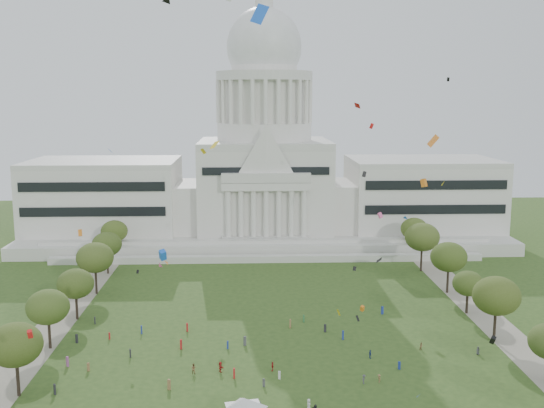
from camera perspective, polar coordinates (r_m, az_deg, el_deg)
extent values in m
plane|color=#304B1C|center=(114.87, 0.88, -15.77)|extent=(400.00, 400.00, 0.00)
cube|color=beige|center=(223.71, -0.68, -2.54)|extent=(160.00, 60.00, 4.00)
cube|color=beige|center=(191.84, -0.42, -4.92)|extent=(130.00, 3.00, 2.00)
cube|color=beige|center=(199.23, -0.49, -3.92)|extent=(140.00, 3.00, 5.00)
cube|color=silver|center=(225.72, -14.78, 0.60)|extent=(50.00, 34.00, 22.00)
cube|color=silver|center=(228.45, 13.25, 0.77)|extent=(50.00, 34.00, 22.00)
cube|color=silver|center=(219.82, -7.72, -0.19)|extent=(12.00, 26.00, 16.00)
cube|color=silver|center=(221.19, 6.34, -0.10)|extent=(12.00, 26.00, 16.00)
cube|color=silver|center=(219.88, -0.68, 1.48)|extent=(44.00, 38.00, 28.00)
cube|color=silver|center=(199.64, -0.53, 1.57)|extent=(28.00, 3.00, 2.40)
cube|color=black|center=(208.88, -15.81, 0.40)|extent=(46.00, 0.40, 11.00)
cube|color=black|center=(211.82, 14.49, 0.58)|extent=(46.00, 0.40, 11.00)
cylinder|color=silver|center=(217.96, -0.69, 6.54)|extent=(32.00, 32.00, 6.00)
cylinder|color=silver|center=(217.64, -0.70, 9.17)|extent=(28.00, 28.00, 14.00)
cylinder|color=beige|center=(217.73, -0.70, 11.40)|extent=(32.40, 32.40, 3.00)
cylinder|color=silver|center=(217.96, -0.70, 12.85)|extent=(22.00, 22.00, 8.00)
ellipsoid|color=silver|center=(218.22, -0.71, 13.90)|extent=(25.00, 25.00, 26.20)
cylinder|color=silver|center=(219.62, -0.71, 17.41)|extent=(6.00, 6.00, 5.00)
cube|color=gray|center=(148.56, -18.92, -10.26)|extent=(8.00, 160.00, 0.04)
cube|color=gray|center=(152.15, 18.89, -9.78)|extent=(8.00, 160.00, 0.04)
cylinder|color=black|center=(117.30, -21.82, -14.40)|extent=(0.56, 0.56, 5.75)
ellipsoid|color=#374916|center=(115.02, -22.01, -11.62)|extent=(8.86, 8.86, 7.25)
cylinder|color=black|center=(135.41, -19.31, -11.03)|extent=(0.56, 0.56, 5.47)
ellipsoid|color=#37521B|center=(133.53, -19.45, -8.70)|extent=(8.42, 8.42, 6.89)
cylinder|color=black|center=(138.78, 19.33, -10.36)|extent=(0.56, 0.56, 6.20)
ellipsoid|color=#3A4B16|center=(136.73, 19.48, -7.76)|extent=(9.55, 9.55, 7.82)
cylinder|color=black|center=(150.21, -17.10, -8.89)|extent=(0.56, 0.56, 5.27)
ellipsoid|color=#324717|center=(148.56, -17.21, -6.84)|extent=(8.12, 8.12, 6.65)
cylinder|color=black|center=(154.20, 17.07, -8.54)|extent=(0.56, 0.56, 4.56)
ellipsoid|color=#324817|center=(152.79, 17.16, -6.82)|extent=(7.01, 7.01, 5.74)
cylinder|color=black|center=(167.20, -15.49, -6.77)|extent=(0.56, 0.56, 6.03)
ellipsoid|color=#3C4E1C|center=(165.54, -15.59, -4.65)|extent=(9.29, 9.29, 7.60)
cylinder|color=black|center=(168.18, 15.46, -6.69)|extent=(0.56, 0.56, 5.97)
ellipsoid|color=#314814|center=(166.54, 15.56, -4.60)|extent=(9.19, 9.19, 7.52)
cylinder|color=black|center=(184.98, -14.51, -5.24)|extent=(0.56, 0.56, 5.41)
ellipsoid|color=#314716|center=(183.62, -14.59, -3.51)|extent=(8.33, 8.33, 6.81)
cylinder|color=black|center=(186.37, 13.23, -4.93)|extent=(0.56, 0.56, 6.37)
ellipsoid|color=#42521F|center=(184.81, 13.31, -2.90)|extent=(9.82, 9.82, 8.03)
cylinder|color=black|center=(202.52, -13.89, -3.94)|extent=(0.56, 0.56, 5.32)
ellipsoid|color=#3A4F17|center=(201.30, -13.96, -2.38)|extent=(8.19, 8.19, 6.70)
cylinder|color=black|center=(203.91, 12.57, -3.77)|extent=(0.56, 0.56, 5.47)
ellipsoid|color=#3D5119|center=(202.67, 12.63, -2.18)|extent=(8.42, 8.42, 6.89)
cylinder|color=#4C4C4C|center=(104.49, -1.03, -17.82)|extent=(0.12, 0.12, 2.22)
pyramid|color=silver|center=(101.27, -2.48, -17.39)|extent=(8.75, 8.75, 1.78)
imported|color=#4C4C51|center=(132.05, 17.98, -12.39)|extent=(0.92, 0.77, 1.61)
imported|color=olive|center=(131.39, 13.24, -12.30)|extent=(0.87, 0.81, 1.52)
imported|color=olive|center=(116.36, 9.57, -15.16)|extent=(0.68, 1.04, 1.48)
imported|color=#B21E1E|center=(119.08, 0.04, -14.35)|extent=(0.66, 1.07, 1.74)
imported|color=#B21E1E|center=(119.03, -4.64, -14.34)|extent=(1.46, 1.92, 1.94)
imported|color=silver|center=(105.90, 3.31, -17.53)|extent=(0.69, 1.00, 1.95)
imported|color=olive|center=(118.98, -7.06, -14.42)|extent=(1.03, 0.79, 1.87)
imported|color=#4C4C51|center=(115.47, 8.25, -15.28)|extent=(1.05, 1.21, 1.67)
imported|color=navy|center=(125.65, 8.79, -13.16)|extent=(0.65, 1.03, 1.66)
cube|color=olive|center=(123.64, -16.14, -13.85)|extent=(0.49, 0.46, 1.58)
cube|color=#4C4C51|center=(113.33, -0.74, -15.73)|extent=(0.44, 0.45, 1.46)
cube|color=navy|center=(149.55, 9.86, -9.37)|extent=(0.56, 0.44, 1.85)
cube|color=#26262B|center=(127.56, -12.59, -12.92)|extent=(0.38, 0.50, 1.69)
cube|color=navy|center=(138.70, -11.62, -10.98)|extent=(0.36, 0.51, 1.79)
cube|color=#26262B|center=(116.51, -18.90, -15.44)|extent=(0.51, 0.57, 1.83)
cube|color=#B21E1E|center=(138.38, -7.61, -10.90)|extent=(0.43, 0.55, 1.85)
cube|color=#26262B|center=(137.07, -17.11, -11.46)|extent=(0.57, 0.53, 1.84)
cube|color=#B21E1E|center=(116.49, -3.41, -14.91)|extent=(0.32, 0.50, 1.87)
cube|color=#26262B|center=(137.27, 4.78, -11.04)|extent=(0.55, 0.48, 1.75)
cube|color=navy|center=(133.73, 6.38, -11.61)|extent=(0.33, 0.51, 1.88)
cube|color=navy|center=(121.99, 11.34, -14.00)|extent=(0.46, 0.45, 1.50)
cube|color=#4C4C51|center=(130.11, -2.45, -12.17)|extent=(0.59, 0.57, 1.92)
cube|color=olive|center=(113.61, -9.21, -15.69)|extent=(0.58, 0.50, 1.85)
cube|color=silver|center=(116.00, 0.67, -15.09)|extent=(0.45, 0.35, 1.51)
cube|color=#B21E1E|center=(129.61, -8.15, -12.34)|extent=(0.38, 0.55, 1.95)
cube|color=olive|center=(139.19, 1.65, -10.67)|extent=(0.39, 0.55, 1.93)
cube|color=#33723F|center=(142.71, 2.86, -10.22)|extent=(0.36, 0.48, 1.64)
cube|color=navy|center=(128.80, -3.99, -12.49)|extent=(0.34, 0.47, 1.61)
cube|color=#994C8C|center=(126.59, -17.87, -13.29)|extent=(0.58, 0.58, 1.91)
cube|color=#B21E1E|center=(137.30, -14.37, -11.38)|extent=(0.40, 0.45, 1.45)
cube|color=#26262B|center=(146.65, -15.60, -10.02)|extent=(0.36, 0.49, 1.65)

